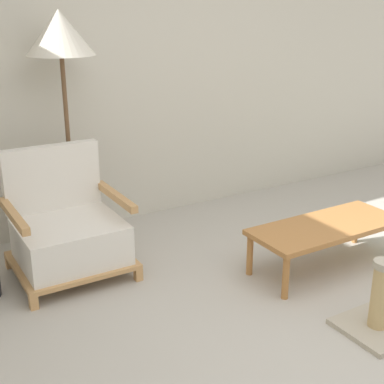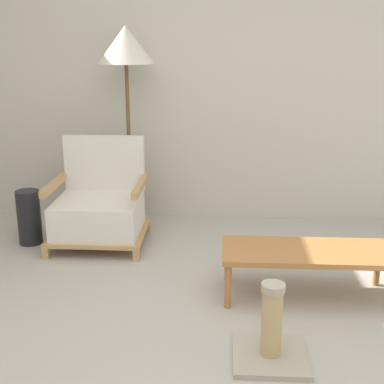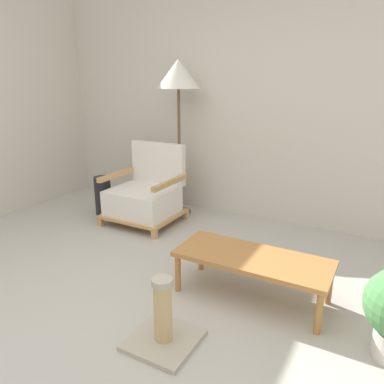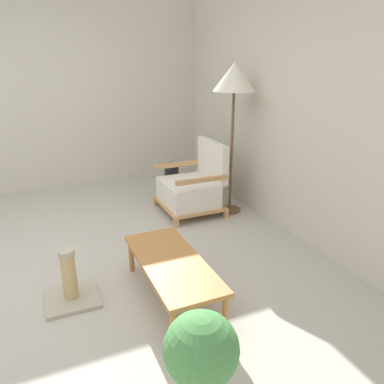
# 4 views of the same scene
# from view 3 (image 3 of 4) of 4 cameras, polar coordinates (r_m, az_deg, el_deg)

# --- Properties ---
(ground_plane) EXTENTS (14.00, 14.00, 0.00)m
(ground_plane) POSITION_cam_3_polar(r_m,az_deg,el_deg) (2.54, -14.58, -20.92)
(ground_plane) COLOR #B7B2A8
(wall_back) EXTENTS (8.00, 0.06, 2.70)m
(wall_back) POSITION_cam_3_polar(r_m,az_deg,el_deg) (4.16, 8.79, 14.31)
(wall_back) COLOR beige
(wall_back) RESTS_ON ground_plane
(armchair) EXTENTS (0.75, 0.68, 0.84)m
(armchair) POSITION_cam_3_polar(r_m,az_deg,el_deg) (4.12, -7.11, -0.52)
(armchair) COLOR tan
(armchair) RESTS_ON ground_plane
(floor_lamp) EXTENTS (0.47, 0.47, 1.73)m
(floor_lamp) POSITION_cam_3_polar(r_m,az_deg,el_deg) (4.17, -2.07, 16.84)
(floor_lamp) COLOR brown
(floor_lamp) RESTS_ON ground_plane
(coffee_table) EXTENTS (1.10, 0.45, 0.33)m
(coffee_table) POSITION_cam_3_polar(r_m,az_deg,el_deg) (2.74, 9.20, -10.30)
(coffee_table) COLOR #B2753D
(coffee_table) RESTS_ON ground_plane
(vase) EXTENTS (0.19, 0.19, 0.45)m
(vase) POSITION_cam_3_polar(r_m,az_deg,el_deg) (4.46, -13.41, -0.52)
(vase) COLOR black
(vase) RESTS_ON ground_plane
(scratching_post) EXTENTS (0.40, 0.40, 0.44)m
(scratching_post) POSITION_cam_3_polar(r_m,az_deg,el_deg) (2.38, -4.41, -19.43)
(scratching_post) COLOR #B2A893
(scratching_post) RESTS_ON ground_plane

